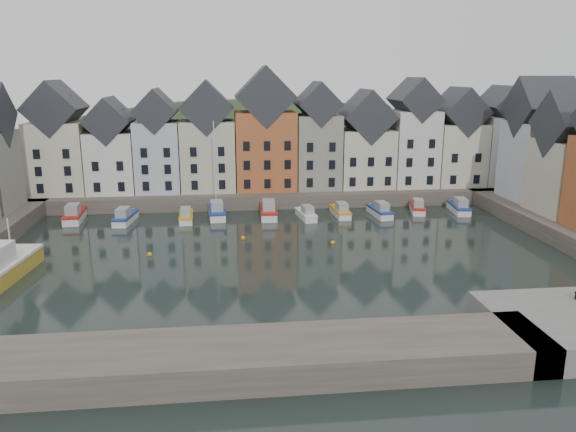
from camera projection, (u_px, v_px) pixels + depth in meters
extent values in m
plane|color=black|center=(285.00, 260.00, 57.71)|extent=(260.00, 260.00, 0.00)
cube|color=#463F35|center=(264.00, 191.00, 86.36)|extent=(90.00, 16.00, 2.00)
cube|color=#463F35|center=(163.00, 363.00, 35.21)|extent=(50.00, 6.00, 2.00)
ellipsoid|color=#23361B|center=(256.00, 256.00, 116.09)|extent=(153.60, 70.40, 64.00)
sphere|color=black|center=(180.00, 129.00, 103.13)|extent=(5.77, 5.77, 5.77)
sphere|color=black|center=(373.00, 125.00, 116.88)|extent=(5.27, 5.27, 5.27)
sphere|color=black|center=(415.00, 129.00, 111.37)|extent=(5.07, 5.07, 5.07)
sphere|color=black|center=(327.00, 130.00, 110.47)|extent=(5.01, 5.01, 5.01)
sphere|color=black|center=(57.00, 139.00, 106.58)|extent=(3.94, 3.94, 3.94)
sphere|color=black|center=(389.00, 126.00, 116.79)|extent=(5.21, 5.21, 5.21)
sphere|color=black|center=(264.00, 126.00, 112.35)|extent=(5.45, 5.45, 5.45)
sphere|color=black|center=(456.00, 135.00, 106.51)|extent=(4.49, 4.49, 4.49)
cube|color=beige|center=(60.00, 157.00, 79.82)|extent=(7.67, 8.00, 10.07)
cube|color=black|center=(55.00, 108.00, 78.11)|extent=(7.67, 8.16, 7.67)
cube|color=silver|center=(113.00, 162.00, 80.78)|extent=(6.56, 8.00, 8.61)
cube|color=black|center=(110.00, 120.00, 79.32)|extent=(6.56, 8.16, 6.56)
cube|color=#AFB8C3|center=(159.00, 156.00, 81.31)|extent=(6.20, 8.00, 10.02)
cube|color=black|center=(156.00, 110.00, 79.69)|extent=(6.20, 8.16, 6.20)
cube|color=#B9B19C|center=(208.00, 155.00, 82.06)|extent=(7.70, 8.00, 10.08)
cube|color=black|center=(207.00, 107.00, 80.34)|extent=(7.70, 8.16, 7.70)
cube|color=#A6562F|center=(265.00, 150.00, 82.80)|extent=(8.69, 8.00, 11.28)
cube|color=black|center=(265.00, 96.00, 80.88)|extent=(8.69, 8.16, 8.69)
cube|color=gray|center=(317.00, 151.00, 83.69)|extent=(6.43, 8.00, 10.78)
cube|color=black|center=(317.00, 104.00, 81.97)|extent=(6.43, 8.16, 6.43)
cube|color=beige|center=(364.00, 158.00, 84.75)|extent=(7.88, 8.00, 8.56)
cube|color=black|center=(366.00, 116.00, 83.21)|extent=(7.88, 8.16, 7.88)
cube|color=silver|center=(412.00, 148.00, 85.20)|extent=(6.50, 8.00, 11.27)
cube|color=black|center=(414.00, 100.00, 83.41)|extent=(6.50, 8.16, 6.50)
cube|color=beige|center=(456.00, 154.00, 86.19)|extent=(7.23, 8.00, 9.32)
cube|color=black|center=(459.00, 111.00, 84.59)|extent=(7.23, 8.16, 7.23)
cube|color=silver|center=(498.00, 150.00, 86.80)|extent=(6.18, 8.00, 10.32)
cube|color=black|center=(502.00, 106.00, 85.15)|extent=(6.18, 8.16, 6.18)
cube|color=#AFB8C3|center=(538.00, 161.00, 75.46)|extent=(7.47, 8.00, 10.38)
cube|color=black|center=(544.00, 107.00, 73.69)|extent=(7.62, 8.00, 8.00)
cube|color=#B9B19C|center=(572.00, 177.00, 67.93)|extent=(8.14, 8.00, 8.89)
sphere|color=orange|center=(243.00, 238.00, 64.95)|extent=(0.50, 0.50, 0.50)
sphere|color=orange|center=(333.00, 243.00, 63.13)|extent=(0.50, 0.50, 0.50)
sphere|color=orange|center=(150.00, 254.00, 59.07)|extent=(0.50, 0.50, 0.50)
cube|color=silver|center=(75.00, 218.00, 73.23)|extent=(2.38, 6.70, 1.21)
cube|color=#A41C17|center=(75.00, 213.00, 73.07)|extent=(2.50, 6.84, 0.27)
cube|color=gray|center=(73.00, 209.00, 71.96)|extent=(1.70, 2.73, 1.32)
cube|color=silver|center=(126.00, 220.00, 72.28)|extent=(2.50, 6.12, 1.09)
cube|color=navy|center=(125.00, 215.00, 72.14)|extent=(2.61, 6.25, 0.25)
cube|color=gray|center=(123.00, 212.00, 71.13)|extent=(1.67, 2.53, 1.19)
cube|color=silver|center=(186.00, 218.00, 73.05)|extent=(1.86, 5.50, 1.00)
cube|color=orange|center=(186.00, 214.00, 72.91)|extent=(1.95, 5.61, 0.23)
cube|color=gray|center=(186.00, 212.00, 72.00)|extent=(1.36, 2.22, 1.09)
cube|color=silver|center=(217.00, 214.00, 75.12)|extent=(2.44, 6.72, 1.21)
cube|color=navy|center=(216.00, 209.00, 74.96)|extent=(2.56, 6.86, 0.28)
cube|color=gray|center=(217.00, 206.00, 73.85)|extent=(1.72, 2.74, 1.32)
cylinder|color=silver|center=(215.00, 167.00, 74.21)|extent=(0.15, 0.15, 12.10)
cube|color=silver|center=(268.00, 213.00, 75.32)|extent=(2.28, 6.86, 1.25)
cube|color=#A41C17|center=(268.00, 209.00, 75.15)|extent=(2.40, 7.00, 0.28)
cube|color=gray|center=(269.00, 205.00, 74.00)|extent=(1.68, 2.77, 1.36)
cube|color=silver|center=(306.00, 216.00, 74.26)|extent=(2.30, 5.49, 0.98)
cube|color=silver|center=(306.00, 212.00, 74.12)|extent=(2.40, 5.61, 0.22)
cube|color=gray|center=(308.00, 210.00, 73.24)|extent=(1.52, 2.28, 1.07)
cube|color=silver|center=(340.00, 213.00, 75.67)|extent=(1.91, 5.63, 1.02)
cube|color=orange|center=(340.00, 209.00, 75.53)|extent=(2.01, 5.75, 0.23)
cube|color=gray|center=(342.00, 207.00, 74.59)|extent=(1.40, 2.28, 1.11)
cube|color=silver|center=(379.00, 213.00, 75.69)|extent=(2.24, 5.93, 1.06)
cube|color=navy|center=(379.00, 209.00, 75.55)|extent=(2.35, 6.05, 0.24)
cube|color=gray|center=(382.00, 206.00, 74.58)|extent=(1.55, 2.43, 1.16)
cube|color=silver|center=(417.00, 210.00, 77.80)|extent=(2.84, 5.73, 1.01)
cube|color=#A41C17|center=(417.00, 206.00, 77.66)|extent=(2.95, 5.86, 0.23)
cube|color=gray|center=(418.00, 203.00, 76.73)|extent=(1.74, 2.43, 1.10)
cube|color=silver|center=(458.00, 209.00, 77.73)|extent=(2.50, 6.13, 1.09)
cube|color=navy|center=(459.00, 205.00, 77.58)|extent=(2.61, 6.26, 0.25)
cube|color=gray|center=(461.00, 203.00, 76.57)|extent=(1.67, 2.53, 1.19)
cube|color=#AB8F2D|center=(4.00, 273.00, 52.27)|extent=(4.01, 11.09, 1.81)
cube|color=silver|center=(3.00, 263.00, 52.02)|extent=(4.10, 11.19, 0.27)
cylinder|color=silver|center=(9.00, 236.00, 53.29)|extent=(0.14, 0.14, 3.62)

